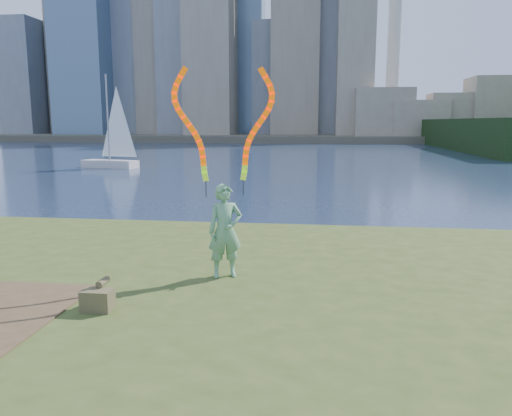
# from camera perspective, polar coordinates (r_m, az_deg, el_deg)

# --- Properties ---
(ground) EXTENTS (320.00, 320.00, 0.00)m
(ground) POSITION_cam_1_polar(r_m,az_deg,el_deg) (10.75, -10.51, -10.05)
(ground) COLOR #19253E
(ground) RESTS_ON ground
(grassy_knoll) EXTENTS (20.00, 18.00, 0.80)m
(grassy_knoll) POSITION_cam_1_polar(r_m,az_deg,el_deg) (8.63, -15.34, -12.94)
(grassy_knoll) COLOR #364518
(grassy_knoll) RESTS_ON ground
(far_shore) EXTENTS (320.00, 40.00, 1.20)m
(far_shore) POSITION_cam_1_polar(r_m,az_deg,el_deg) (104.70, 5.67, 8.13)
(far_shore) COLOR #514C3C
(far_shore) RESTS_ON ground
(woman_with_ribbons) EXTENTS (1.95, 0.81, 4.09)m
(woman_with_ribbons) POSITION_cam_1_polar(r_m,az_deg,el_deg) (9.05, -3.59, 0.74)
(woman_with_ribbons) COLOR #1E7A2E
(woman_with_ribbons) RESTS_ON grassy_knoll
(canvas_bag) EXTENTS (0.45, 0.52, 0.43)m
(canvas_bag) POSITION_cam_1_polar(r_m,az_deg,el_deg) (8.05, -17.62, -9.86)
(canvas_bag) COLOR #4C4826
(canvas_bag) RESTS_ON grassy_knoll
(sailboat) EXTENTS (4.88, 2.43, 7.33)m
(sailboat) POSITION_cam_1_polar(r_m,az_deg,el_deg) (41.49, -16.14, 6.18)
(sailboat) COLOR beige
(sailboat) RESTS_ON ground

